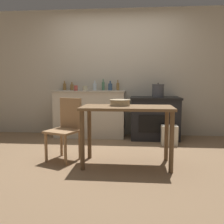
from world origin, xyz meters
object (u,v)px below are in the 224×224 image
at_px(flour_sack, 169,135).
at_px(cup_right, 85,88).
at_px(bottle_left, 103,86).
at_px(cup_mid_right, 76,88).
at_px(stove, 155,118).
at_px(work_table, 127,116).
at_px(bottle_mid_left, 72,87).
at_px(mixing_bowl_large, 120,102).
at_px(bottle_far_left, 65,87).
at_px(bottle_center, 118,86).
at_px(stock_pot, 158,91).
at_px(chair, 66,127).
at_px(bottle_center_right, 95,87).
at_px(bottle_center_left, 110,87).

xyz_separation_m(flour_sack, cup_right, (-1.59, 0.53, 0.80)).
height_order(bottle_left, cup_mid_right, bottle_left).
height_order(stove, work_table, stove).
xyz_separation_m(bottle_left, cup_mid_right, (-0.49, -0.32, -0.04)).
xyz_separation_m(work_table, bottle_mid_left, (-1.20, 1.86, 0.34)).
height_order(work_table, mixing_bowl_large, mixing_bowl_large).
relative_size(bottle_far_left, bottle_left, 0.83).
xyz_separation_m(mixing_bowl_large, bottle_center, (-0.15, 1.77, 0.18)).
height_order(stock_pot, mixing_bowl_large, stock_pot).
relative_size(chair, bottle_center_right, 4.45).
distance_m(chair, flour_sack, 1.86).
bearing_deg(bottle_mid_left, bottle_far_left, 175.43).
xyz_separation_m(stove, work_table, (-0.49, -1.62, 0.25)).
relative_size(work_table, cup_right, 12.86).
distance_m(bottle_far_left, cup_mid_right, 0.48).
distance_m(chair, stock_pot, 2.07).
bearing_deg(bottle_far_left, bottle_center_left, -3.90).
xyz_separation_m(stove, bottle_center, (-0.73, 0.23, 0.60)).
bearing_deg(bottle_center_left, bottle_center_right, -174.50).
relative_size(bottle_far_left, bottle_center, 0.92).
distance_m(cup_mid_right, cup_right, 0.20).
xyz_separation_m(stove, flour_sack, (0.22, -0.49, -0.23)).
distance_m(bottle_left, cup_mid_right, 0.59).
xyz_separation_m(stock_pot, bottle_left, (-1.08, 0.22, 0.08)).
xyz_separation_m(bottle_mid_left, cup_mid_right, (0.16, -0.34, -0.01)).
xyz_separation_m(chair, flour_sack, (1.57, 0.96, -0.29)).
relative_size(stove, chair, 1.09).
relative_size(flour_sack, bottle_center_left, 1.78).
distance_m(bottle_center_right, cup_mid_right, 0.41).
distance_m(stock_pot, bottle_left, 1.11).
xyz_separation_m(bottle_center_right, cup_right, (-0.17, -0.12, -0.03)).
height_order(stove, bottle_mid_left, bottle_mid_left).
bearing_deg(bottle_mid_left, stock_pot, -7.77).
height_order(bottle_center_left, cup_right, bottle_center_left).
height_order(stove, flour_sack, stove).
bearing_deg(bottle_center_left, flour_sack, -31.50).
relative_size(stove, bottle_left, 4.10).
relative_size(bottle_left, bottle_center_left, 1.20).
bearing_deg(cup_right, work_table, -61.93).
relative_size(bottle_left, bottle_mid_left, 1.38).
height_order(mixing_bowl_large, cup_mid_right, cup_mid_right).
bearing_deg(cup_mid_right, work_table, -55.79).
xyz_separation_m(chair, cup_mid_right, (-0.17, 1.35, 0.52)).
xyz_separation_m(stove, cup_mid_right, (-1.52, -0.10, 0.57)).
relative_size(chair, bottle_far_left, 4.53).
xyz_separation_m(bottle_far_left, bottle_center_left, (0.96, -0.07, 0.00)).
height_order(flour_sack, bottle_mid_left, bottle_mid_left).
bearing_deg(bottle_mid_left, work_table, -57.21).
bearing_deg(bottle_left, cup_mid_right, -146.61).
distance_m(mixing_bowl_large, cup_right, 1.77).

